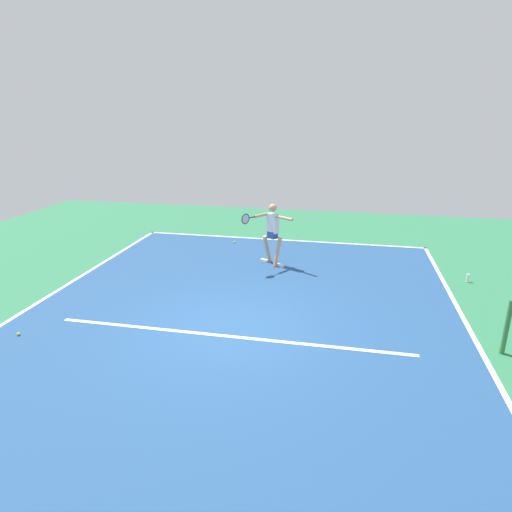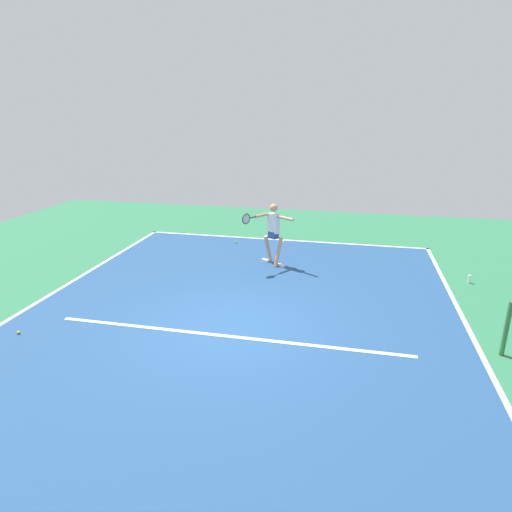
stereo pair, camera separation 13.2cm
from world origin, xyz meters
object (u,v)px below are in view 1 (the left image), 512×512
Objects in this scene: tennis_ball_by_sideline at (235,242)px; water_bottle at (468,278)px; tennis_player at (272,230)px; net_post at (507,327)px; tennis_ball_near_player at (18,334)px.

water_bottle is (-6.86, 2.21, 0.08)m from tennis_ball_by_sideline.
tennis_player is at bearing 130.28° from tennis_ball_by_sideline.
net_post is 0.59× the size of tennis_player.
water_bottle reaches higher than tennis_ball_by_sideline.
tennis_ball_near_player is 7.58m from tennis_ball_by_sideline.
tennis_ball_near_player is 10.69m from water_bottle.
tennis_ball_near_player is 0.30× the size of water_bottle.
net_post is 9.34m from tennis_ball_near_player.
water_bottle is (-0.25, -3.68, -0.43)m from net_post.
tennis_ball_by_sideline is at bearing -16.83° from tennis_player.
tennis_player reaches higher than water_bottle.
tennis_ball_by_sideline is at bearing -17.84° from water_bottle.
tennis_ball_near_player is (9.25, 1.23, -0.50)m from net_post.
net_post is 6.44m from tennis_player.
tennis_player is 27.32× the size of tennis_ball_near_player.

